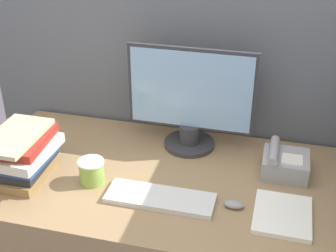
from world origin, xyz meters
The scene contains 9 objects.
cubicle_panel_rear centered at (0.00, 0.83, 0.70)m, with size 1.85×0.04×1.40m.
desk centered at (0.00, 0.40, 0.36)m, with size 1.45×0.79×0.72m.
monitor centered at (0.08, 0.65, 0.93)m, with size 0.54×0.22×0.45m.
keyboard centered at (0.06, 0.25, 0.73)m, with size 0.40×0.14×0.02m.
mouse centered at (0.33, 0.27, 0.74)m, with size 0.07×0.04×0.03m.
coffee_cup centered at (-0.22, 0.29, 0.77)m, with size 0.10×0.10×0.10m.
book_stack centered at (-0.50, 0.27, 0.82)m, with size 0.25×0.30×0.19m.
desk_telephone centered at (0.49, 0.54, 0.77)m, with size 0.18×0.18×0.12m.
paper_pile centered at (0.50, 0.26, 0.73)m, with size 0.20×0.24×0.02m.
Camera 1 is at (0.43, -1.07, 1.79)m, focal length 50.00 mm.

